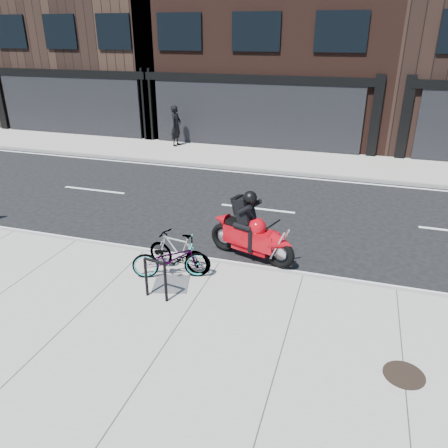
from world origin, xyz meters
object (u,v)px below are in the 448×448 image
(motorcycle, at_px, (255,233))
(pedestrian, at_px, (176,126))
(manhole_cover, at_px, (404,375))
(bicycle_rear, at_px, (178,252))
(utility_grate, at_px, (171,284))
(bicycle_front, at_px, (171,259))
(bike_rack, at_px, (155,276))

(motorcycle, xyz_separation_m, pedestrian, (-6.31, 9.96, 0.36))
(motorcycle, relative_size, manhole_cover, 3.51)
(bicycle_rear, relative_size, utility_grate, 2.12)
(bicycle_front, xyz_separation_m, utility_grate, (0.11, -0.31, -0.45))
(bicycle_rear, height_order, manhole_cover, bicycle_rear)
(bicycle_front, height_order, pedestrian, pedestrian)
(pedestrian, relative_size, utility_grate, 2.54)
(motorcycle, bearing_deg, bicycle_rear, -122.00)
(motorcycle, bearing_deg, utility_grate, -108.96)
(motorcycle, xyz_separation_m, utility_grate, (-1.41, -1.88, -0.59))
(bicycle_rear, relative_size, pedestrian, 0.84)
(bicycle_front, distance_m, manhole_cover, 5.14)
(bicycle_front, xyz_separation_m, motorcycle, (1.52, 1.57, 0.13))
(bicycle_front, bearing_deg, motorcycle, -64.19)
(manhole_cover, bearing_deg, utility_grate, 163.11)
(bicycle_front, height_order, utility_grate, bicycle_front)
(manhole_cover, relative_size, utility_grate, 0.88)
(utility_grate, bearing_deg, motorcycle, 53.21)
(manhole_cover, height_order, utility_grate, same)
(bicycle_front, distance_m, motorcycle, 2.19)
(bike_rack, height_order, pedestrian, pedestrian)
(bike_rack, distance_m, utility_grate, 0.78)
(bike_rack, height_order, motorcycle, motorcycle)
(bicycle_front, bearing_deg, manhole_cover, -130.06)
(bike_rack, height_order, bicycle_front, bicycle_front)
(pedestrian, relative_size, manhole_cover, 2.89)
(bike_rack, relative_size, bicycle_front, 0.51)
(bicycle_rear, relative_size, manhole_cover, 2.41)
(motorcycle, relative_size, pedestrian, 1.22)
(bicycle_front, height_order, bicycle_rear, bicycle_rear)
(utility_grate, bearing_deg, bicycle_rear, 96.76)
(manhole_cover, xyz_separation_m, utility_grate, (-4.70, 1.43, 0.00))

